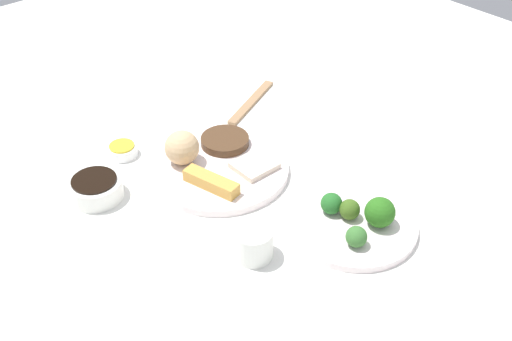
{
  "coord_description": "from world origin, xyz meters",
  "views": [
    {
      "loc": [
        -0.62,
        -0.81,
        0.8
      ],
      "look_at": [
        0.02,
        -0.08,
        0.06
      ],
      "focal_mm": 44.59,
      "sensor_mm": 36.0,
      "label": 1
    }
  ],
  "objects_px": {
    "main_plate": "(219,168)",
    "teacup": "(253,243)",
    "broccoli_plate": "(353,224)",
    "chopsticks_pair": "(251,102)",
    "soy_sauce_bowl": "(96,189)",
    "sauce_ramekin_hot_mustard": "(122,151)"
  },
  "relations": [
    {
      "from": "main_plate",
      "to": "chopsticks_pair",
      "type": "relative_size",
      "value": 1.36
    },
    {
      "from": "sauce_ramekin_hot_mustard",
      "to": "teacup",
      "type": "xyz_separation_m",
      "value": [
        0.01,
        -0.4,
        0.02
      ]
    },
    {
      "from": "chopsticks_pair",
      "to": "teacup",
      "type": "bearing_deg",
      "value": -130.71
    },
    {
      "from": "main_plate",
      "to": "soy_sauce_bowl",
      "type": "xyz_separation_m",
      "value": [
        -0.23,
        0.09,
        0.01
      ]
    },
    {
      "from": "teacup",
      "to": "chopsticks_pair",
      "type": "relative_size",
      "value": 0.34
    },
    {
      "from": "soy_sauce_bowl",
      "to": "teacup",
      "type": "bearing_deg",
      "value": -69.29
    },
    {
      "from": "broccoli_plate",
      "to": "chopsticks_pair",
      "type": "distance_m",
      "value": 0.47
    },
    {
      "from": "soy_sauce_bowl",
      "to": "broccoli_plate",
      "type": "bearing_deg",
      "value": -51.73
    },
    {
      "from": "main_plate",
      "to": "broccoli_plate",
      "type": "relative_size",
      "value": 1.21
    },
    {
      "from": "teacup",
      "to": "main_plate",
      "type": "bearing_deg",
      "value": 64.93
    },
    {
      "from": "sauce_ramekin_hot_mustard",
      "to": "chopsticks_pair",
      "type": "relative_size",
      "value": 0.31
    },
    {
      "from": "broccoli_plate",
      "to": "sauce_ramekin_hot_mustard",
      "type": "distance_m",
      "value": 0.51
    },
    {
      "from": "sauce_ramekin_hot_mustard",
      "to": "chopsticks_pair",
      "type": "xyz_separation_m",
      "value": [
        0.34,
        -0.02,
        -0.01
      ]
    },
    {
      "from": "broccoli_plate",
      "to": "teacup",
      "type": "height_order",
      "value": "teacup"
    },
    {
      "from": "soy_sauce_bowl",
      "to": "sauce_ramekin_hot_mustard",
      "type": "distance_m",
      "value": 0.14
    },
    {
      "from": "broccoli_plate",
      "to": "chopsticks_pair",
      "type": "xyz_separation_m",
      "value": [
        0.15,
        0.45,
        -0.0
      ]
    },
    {
      "from": "main_plate",
      "to": "teacup",
      "type": "relative_size",
      "value": 4.04
    },
    {
      "from": "main_plate",
      "to": "chopsticks_pair",
      "type": "height_order",
      "value": "main_plate"
    },
    {
      "from": "soy_sauce_bowl",
      "to": "main_plate",
      "type": "bearing_deg",
      "value": -22.15
    },
    {
      "from": "main_plate",
      "to": "broccoli_plate",
      "type": "bearing_deg",
      "value": -75.31
    },
    {
      "from": "soy_sauce_bowl",
      "to": "sauce_ramekin_hot_mustard",
      "type": "xyz_separation_m",
      "value": [
        0.11,
        0.08,
        -0.01
      ]
    },
    {
      "from": "broccoli_plate",
      "to": "chopsticks_pair",
      "type": "bearing_deg",
      "value": 71.92
    }
  ]
}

